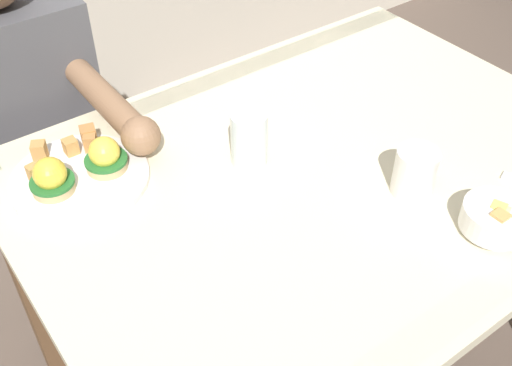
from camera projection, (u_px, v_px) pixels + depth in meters
dining_table at (319, 204)px, 1.32m from camera, size 1.20×0.90×0.74m
eggs_benedict_plate at (78, 172)px, 1.20m from camera, size 0.27×0.27×0.09m
fruit_bowl at (495, 219)px, 1.09m from camera, size 0.12×0.12×0.06m
coffee_mug at (416, 170)px, 1.16m from camera, size 0.11×0.08×0.09m
water_glass_near at (249, 141)px, 1.22m from camera, size 0.07×0.07×0.11m
diner_person at (33, 127)px, 1.50m from camera, size 0.34×0.54×1.14m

